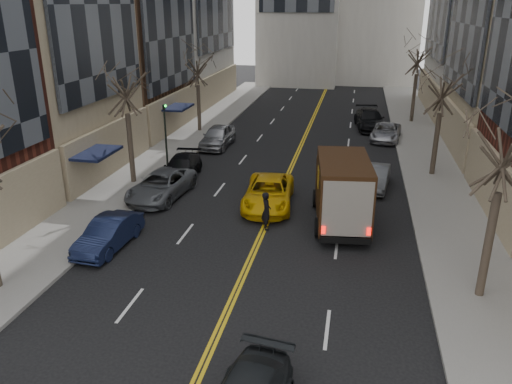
{
  "coord_description": "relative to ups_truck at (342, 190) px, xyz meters",
  "views": [
    {
      "loc": [
        3.95,
        -5.99,
        10.11
      ],
      "look_at": [
        -0.2,
        14.37,
        2.2
      ],
      "focal_mm": 35.0,
      "sensor_mm": 36.0,
      "label": 1
    }
  ],
  "objects": [
    {
      "name": "ups_truck",
      "position": [
        0.0,
        0.0,
        0.0
      ],
      "size": [
        3.07,
        6.38,
        3.37
      ],
      "rotation": [
        0.0,
        0.0,
        0.12
      ],
      "color": "black",
      "rests_on": "ground"
    },
    {
      "name": "tree_rt_near",
      "position": [
        5.29,
        -5.71,
        4.75
      ],
      "size": [
        3.2,
        3.2,
        8.71
      ],
      "color": "#382D23",
      "rests_on": "sidewalk_right"
    },
    {
      "name": "sidewalk_right",
      "position": [
        5.49,
        10.29,
        -1.63
      ],
      "size": [
        4.0,
        66.0,
        0.15
      ],
      "primitive_type": "cube",
      "color": "slate",
      "rests_on": "ground"
    },
    {
      "name": "parked_rt_a",
      "position": [
        1.78,
        5.36,
        -1.04
      ],
      "size": [
        1.88,
        4.13,
        1.31
      ],
      "primitive_type": "imported",
      "rotation": [
        0.0,
        0.0,
        -0.12
      ],
      "color": "#4A4D52",
      "rests_on": "ground"
    },
    {
      "name": "pedestrian",
      "position": [
        -3.4,
        -1.42,
        -0.77
      ],
      "size": [
        0.65,
        0.79,
        1.86
      ],
      "primitive_type": "imported",
      "rotation": [
        0.0,
        0.0,
        1.92
      ],
      "color": "black",
      "rests_on": "ground"
    },
    {
      "name": "parked_lf_c",
      "position": [
        -9.81,
        1.47,
        -0.99
      ],
      "size": [
        2.84,
        5.34,
        1.43
      ],
      "primitive_type": "imported",
      "rotation": [
        0.0,
        0.0,
        -0.09
      ],
      "color": "#55585E",
      "rests_on": "ground"
    },
    {
      "name": "parked_lf_d",
      "position": [
        -9.81,
        4.73,
        -1.03
      ],
      "size": [
        2.3,
        4.8,
        1.35
      ],
      "primitive_type": "imported",
      "rotation": [
        0.0,
        0.0,
        0.09
      ],
      "color": "black",
      "rests_on": "ground"
    },
    {
      "name": "parked_rt_b",
      "position": [
        2.79,
        16.63,
        -1.06
      ],
      "size": [
        2.69,
        4.85,
        1.28
      ],
      "primitive_type": "imported",
      "rotation": [
        0.0,
        0.0,
        -0.12
      ],
      "color": "#ABACB3",
      "rests_on": "ground"
    },
    {
      "name": "parked_rt_c",
      "position": [
        1.59,
        20.27,
        -0.9
      ],
      "size": [
        2.94,
        5.76,
        1.6
      ],
      "primitive_type": "imported",
      "rotation": [
        0.0,
        0.0,
        0.13
      ],
      "color": "black",
      "rests_on": "ground"
    },
    {
      "name": "taxi",
      "position": [
        -3.81,
        1.45,
        -0.96
      ],
      "size": [
        2.85,
        5.48,
        1.48
      ],
      "primitive_type": "imported",
      "rotation": [
        0.0,
        0.0,
        0.08
      ],
      "color": "#DCA809",
      "rests_on": "ground"
    },
    {
      "name": "parked_lf_b",
      "position": [
        -9.81,
        -4.69,
        -1.03
      ],
      "size": [
        1.66,
        4.13,
        1.33
      ],
      "primitive_type": "imported",
      "rotation": [
        0.0,
        0.0,
        -0.06
      ],
      "color": "#101834",
      "rests_on": "ground"
    },
    {
      "name": "tree_rt_far",
      "position": [
        5.29,
        23.29,
        5.04
      ],
      "size": [
        3.2,
        3.2,
        9.11
      ],
      "color": "#382D23",
      "rests_on": "sidewalk_right"
    },
    {
      "name": "parked_lf_e",
      "position": [
        -9.58,
        12.12,
        -0.9
      ],
      "size": [
        1.97,
        4.73,
        1.6
      ],
      "primitive_type": "imported",
      "rotation": [
        0.0,
        0.0,
        -0.02
      ],
      "color": "#95979C",
      "rests_on": "ground"
    },
    {
      "name": "sidewalk_left",
      "position": [
        -12.51,
        10.29,
        -1.63
      ],
      "size": [
        4.0,
        66.0,
        0.15
      ],
      "primitive_type": "cube",
      "color": "slate",
      "rests_on": "ground"
    },
    {
      "name": "tree_lf_mid",
      "position": [
        -12.31,
        3.29,
        4.9
      ],
      "size": [
        3.2,
        3.2,
        8.91
      ],
      "color": "#382D23",
      "rests_on": "sidewalk_left"
    },
    {
      "name": "tree_rt_mid",
      "position": [
        5.29,
        8.29,
        4.47
      ],
      "size": [
        3.2,
        3.2,
        8.32
      ],
      "color": "#382D23",
      "rests_on": "sidewalk_right"
    },
    {
      "name": "traffic_signal",
      "position": [
        -10.91,
        5.29,
        1.12
      ],
      "size": [
        0.29,
        0.26,
        4.7
      ],
      "color": "black",
      "rests_on": "sidewalk_left"
    },
    {
      "name": "tree_lf_far",
      "position": [
        -12.31,
        16.29,
        4.32
      ],
      "size": [
        3.2,
        3.2,
        8.12
      ],
      "color": "#382D23",
      "rests_on": "sidewalk_left"
    }
  ]
}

